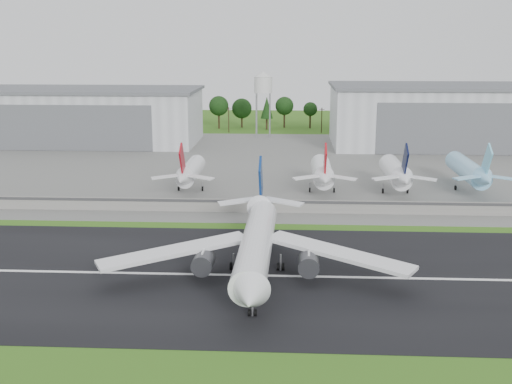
# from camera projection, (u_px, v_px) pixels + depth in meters

# --- Properties ---
(ground) EXTENTS (600.00, 600.00, 0.00)m
(ground) POSITION_uv_depth(u_px,v_px,m) (247.00, 297.00, 110.07)
(ground) COLOR #3A6117
(ground) RESTS_ON ground
(runway) EXTENTS (320.00, 60.00, 0.10)m
(runway) POSITION_uv_depth(u_px,v_px,m) (250.00, 276.00, 119.77)
(runway) COLOR black
(runway) RESTS_ON ground
(runway_centerline) EXTENTS (220.00, 1.00, 0.02)m
(runway_centerline) POSITION_uv_depth(u_px,v_px,m) (250.00, 275.00, 119.76)
(runway_centerline) COLOR white
(runway_centerline) RESTS_ON runway
(apron) EXTENTS (320.00, 150.00, 0.10)m
(apron) POSITION_uv_depth(u_px,v_px,m) (269.00, 164.00, 226.64)
(apron) COLOR slate
(apron) RESTS_ON ground
(blast_fence) EXTENTS (240.00, 0.61, 3.50)m
(blast_fence) POSITION_uv_depth(u_px,v_px,m) (261.00, 206.00, 163.07)
(blast_fence) COLOR gray
(blast_fence) RESTS_ON ground
(hangar_west) EXTENTS (97.00, 44.00, 23.20)m
(hangar_west) POSITION_uv_depth(u_px,v_px,m) (85.00, 116.00, 271.72)
(hangar_west) COLOR silver
(hangar_west) RESTS_ON ground
(hangar_east) EXTENTS (102.00, 47.00, 25.20)m
(hangar_east) POSITION_uv_depth(u_px,v_px,m) (455.00, 116.00, 263.51)
(hangar_east) COLOR silver
(hangar_east) RESTS_ON ground
(water_tower) EXTENTS (8.40, 8.40, 29.40)m
(water_tower) POSITION_uv_depth(u_px,v_px,m) (263.00, 82.00, 284.38)
(water_tower) COLOR #99999E
(water_tower) RESTS_ON ground
(utility_poles) EXTENTS (230.00, 3.00, 12.00)m
(utility_poles) POSITION_uv_depth(u_px,v_px,m) (275.00, 133.00, 304.38)
(utility_poles) COLOR black
(utility_poles) RESTS_ON ground
(treeline) EXTENTS (320.00, 16.00, 22.00)m
(treeline) POSITION_uv_depth(u_px,v_px,m) (276.00, 129.00, 318.95)
(treeline) COLOR black
(treeline) RESTS_ON ground
(main_airliner) EXTENTS (57.28, 59.08, 18.17)m
(main_airliner) POSITION_uv_depth(u_px,v_px,m) (256.00, 252.00, 118.17)
(main_airliner) COLOR white
(main_airliner) RESTS_ON runway
(parked_jet_red_a) EXTENTS (7.36, 31.29, 16.43)m
(parked_jet_red_a) POSITION_uv_depth(u_px,v_px,m) (189.00, 172.00, 184.15)
(parked_jet_red_a) COLOR white
(parked_jet_red_a) RESTS_ON ground
(parked_jet_red_b) EXTENTS (7.36, 31.29, 16.73)m
(parked_jet_red_b) POSITION_uv_depth(u_px,v_px,m) (323.00, 173.00, 182.17)
(parked_jet_red_b) COLOR white
(parked_jet_red_b) RESTS_ON ground
(parked_jet_navy) EXTENTS (7.36, 31.29, 16.82)m
(parked_jet_navy) POSITION_uv_depth(u_px,v_px,m) (397.00, 173.00, 181.08)
(parked_jet_navy) COLOR white
(parked_jet_navy) RESTS_ON ground
(parked_jet_skyblue) EXTENTS (7.36, 37.29, 16.71)m
(parked_jet_skyblue) POSITION_uv_depth(u_px,v_px,m) (470.00, 171.00, 184.84)
(parked_jet_skyblue) COLOR #91D3FA
(parked_jet_skyblue) RESTS_ON ground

